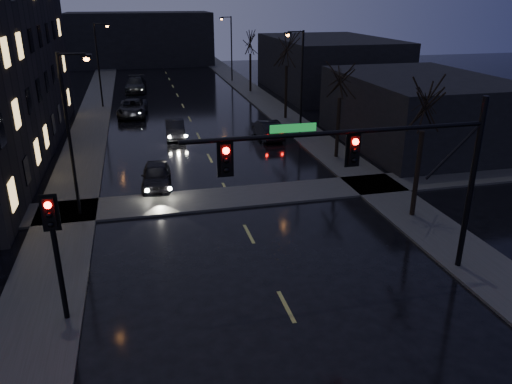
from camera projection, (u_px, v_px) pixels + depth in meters
sidewalk_left at (89, 132)px, 40.32m from camera, size 3.00×140.00×0.12m
sidewalk_right at (290, 121)px, 44.04m from camera, size 3.00×140.00×0.12m
sidewalk_cross at (231, 197)px, 27.25m from camera, size 40.00×3.00×0.12m
commercial_right_near at (418, 111)px, 36.54m from camera, size 10.00×14.00×5.00m
commercial_right_far at (328, 65)px, 56.58m from camera, size 12.00×18.00×6.00m
far_block at (141, 39)px, 78.97m from camera, size 22.00×10.00×8.00m
signal_mast at (385, 160)px, 17.74m from camera, size 11.11×0.41×7.00m
signal_pole_left at (55, 241)px, 15.93m from camera, size 0.35×0.41×4.53m
tree_near at (427, 92)px, 22.77m from camera, size 3.52×3.52×8.08m
tree_mid_a at (341, 71)px, 31.96m from camera, size 3.30×3.30×7.58m
tree_mid_b at (287, 43)px, 42.52m from camera, size 3.74×3.74×8.59m
tree_far at (250, 37)px, 55.39m from camera, size 3.43×3.43×7.88m
streetlight_l_near at (72, 123)px, 23.42m from camera, size 1.53×0.28×8.00m
streetlight_l_far at (100, 58)px, 47.84m from camera, size 1.53×0.28×8.00m
streetlight_r_mid at (299, 75)px, 37.59m from camera, size 1.53×0.28×8.00m
streetlight_r_far at (230, 43)px, 62.91m from camera, size 1.53×0.28×8.00m
oncoming_car_a at (156, 175)px, 28.72m from camera, size 1.94×4.16×1.38m
oncoming_car_b at (175, 129)px, 38.83m from camera, size 1.58×4.11×1.34m
oncoming_car_c at (133, 108)px, 45.86m from camera, size 2.96×5.56×1.49m
oncoming_car_d at (136, 85)px, 57.55m from camera, size 2.63×5.72×1.62m
lead_car at (267, 129)px, 38.62m from camera, size 1.71×4.44×1.44m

